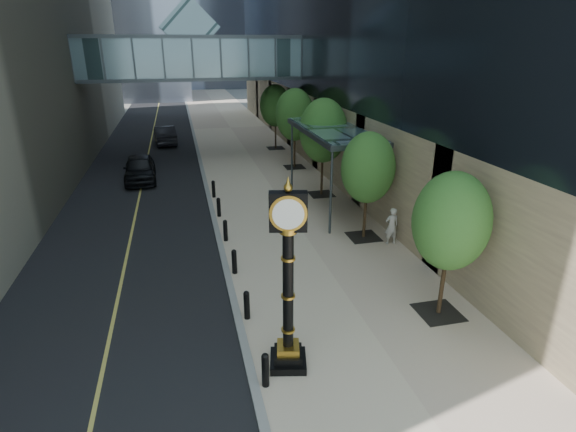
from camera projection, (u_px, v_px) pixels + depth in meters
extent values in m
plane|color=gray|center=(376.00, 396.00, 11.60)|extent=(320.00, 320.00, 0.00)
cube|color=black|center=(153.00, 131.00, 46.33)|extent=(8.00, 180.00, 0.02)
cube|color=beige|center=(230.00, 128.00, 48.07)|extent=(8.00, 180.00, 0.06)
cube|color=gray|center=(192.00, 129.00, 47.19)|extent=(0.25, 180.00, 0.07)
cube|color=slate|center=(192.00, 58.00, 33.62)|extent=(17.00, 4.00, 3.00)
cube|color=#383F44|center=(193.00, 78.00, 34.15)|extent=(17.00, 4.20, 0.25)
cube|color=#383F44|center=(190.00, 37.00, 33.10)|extent=(17.00, 4.20, 0.25)
cube|color=slate|center=(189.00, 27.00, 32.87)|extent=(4.24, 3.00, 4.24)
cube|color=#383F44|center=(333.00, 131.00, 23.55)|extent=(3.00, 8.00, 0.25)
cube|color=slate|center=(333.00, 128.00, 23.49)|extent=(2.80, 7.80, 0.06)
cylinder|color=#383F44|center=(331.00, 192.00, 20.67)|extent=(0.12, 0.12, 4.20)
cylinder|color=#383F44|center=(292.00, 156.00, 27.37)|extent=(0.12, 0.12, 4.20)
cylinder|color=black|center=(265.00, 371.00, 11.73)|extent=(0.20, 0.20, 0.90)
cylinder|color=black|center=(247.00, 306.00, 14.63)|extent=(0.20, 0.20, 0.90)
cylinder|color=black|center=(234.00, 263.00, 17.53)|extent=(0.20, 0.20, 0.90)
cylinder|color=black|center=(225.00, 232.00, 20.44)|extent=(0.20, 0.20, 0.90)
cylinder|color=black|center=(219.00, 208.00, 23.34)|extent=(0.20, 0.20, 0.90)
cylinder|color=black|center=(214.00, 190.00, 26.24)|extent=(0.20, 0.20, 0.90)
cube|color=black|center=(438.00, 312.00, 15.09)|extent=(1.40, 1.40, 0.02)
cylinder|color=#3D281A|center=(443.00, 279.00, 14.62)|extent=(0.14, 0.14, 2.60)
ellipsoid|color=#346023|center=(451.00, 221.00, 13.90)|extent=(2.39, 2.39, 3.18)
cube|color=black|center=(363.00, 237.00, 20.98)|extent=(1.40, 1.40, 0.02)
cylinder|color=#3D281A|center=(365.00, 211.00, 20.51)|extent=(0.14, 0.14, 2.62)
ellipsoid|color=#346023|center=(368.00, 168.00, 19.78)|extent=(2.40, 2.40, 3.20)
cube|color=black|center=(321.00, 194.00, 26.87)|extent=(1.40, 1.40, 0.02)
cylinder|color=#3D281A|center=(322.00, 170.00, 26.34)|extent=(0.14, 0.14, 3.00)
ellipsoid|color=#346023|center=(323.00, 131.00, 25.50)|extent=(2.75, 2.75, 3.66)
cube|color=black|center=(294.00, 167.00, 32.77)|extent=(1.40, 1.40, 0.02)
cylinder|color=#3D281A|center=(295.00, 147.00, 32.23)|extent=(0.14, 0.14, 2.97)
ellipsoid|color=#346023|center=(295.00, 115.00, 31.41)|extent=(2.72, 2.72, 3.63)
cube|color=black|center=(276.00, 148.00, 38.66)|extent=(1.40, 1.40, 0.02)
cylinder|color=#3D281A|center=(276.00, 132.00, 38.15)|extent=(0.14, 0.14, 2.82)
ellipsoid|color=#346023|center=(275.00, 106.00, 37.37)|extent=(2.59, 2.59, 3.45)
cube|color=black|center=(288.00, 361.00, 12.63)|extent=(1.20, 1.20, 0.22)
cube|color=black|center=(288.00, 354.00, 12.55)|extent=(0.93, 0.93, 0.22)
cube|color=gold|center=(288.00, 348.00, 12.47)|extent=(0.73, 0.73, 0.22)
cylinder|color=black|center=(288.00, 290.00, 11.81)|extent=(0.29, 0.29, 3.44)
cube|color=black|center=(288.00, 211.00, 11.01)|extent=(0.99, 0.53, 1.00)
cylinder|color=white|center=(286.00, 209.00, 11.19)|extent=(0.77, 0.21, 0.78)
cylinder|color=white|center=(290.00, 214.00, 10.83)|extent=(0.77, 0.21, 0.78)
sphere|color=gold|center=(288.00, 188.00, 10.79)|extent=(0.22, 0.22, 0.22)
imported|color=#BAB4AB|center=(392.00, 226.00, 19.99)|extent=(0.63, 0.42, 1.70)
imported|color=black|center=(140.00, 168.00, 29.40)|extent=(2.19, 4.96, 1.66)
imported|color=black|center=(165.00, 135.00, 40.26)|extent=(2.19, 5.07, 1.62)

